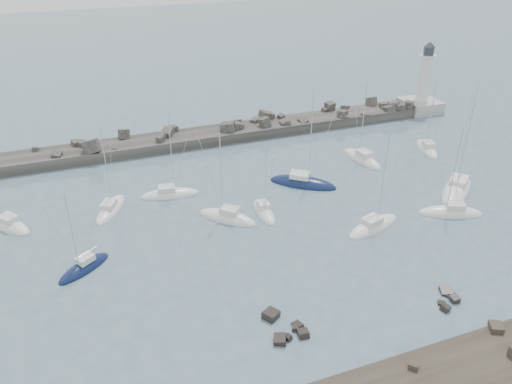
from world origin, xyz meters
TOP-DOWN VIEW (x-y plane):
  - ground at (0.00, 0.00)m, footprint 400.00×400.00m
  - rock_cluster_near at (-3.67, -8.92)m, footprint 3.76×5.07m
  - rock_cluster_far at (14.13, -10.92)m, footprint 3.34×3.69m
  - breakwater at (-7.20, 37.98)m, footprint 115.00×7.50m
  - lighthouse at (47.00, 38.00)m, footprint 7.00×7.00m
  - sailboat_1 at (-29.29, 20.05)m, footprint 6.83×8.04m
  - sailboat_2 at (-20.86, 7.24)m, footprint 6.68×5.63m
  - sailboat_3 at (-16.61, 19.42)m, footprint 5.98×8.21m
  - sailboat_4 at (-8.28, 20.66)m, footprint 8.53×3.80m
  - sailboat_5 at (-2.61, 11.77)m, footprint 7.62×7.54m
  - sailboat_6 at (2.44, 11.50)m, footprint 2.37×6.83m
  - sailboat_7 at (14.14, 3.28)m, footprint 9.03×5.12m
  - sailboat_8 at (10.81, 17.11)m, footprint 9.74×8.65m
  - sailboat_9 at (25.55, 2.49)m, footprint 8.73×5.76m
  - sailboat_10 at (23.45, 21.39)m, footprint 3.90×9.05m
  - sailboat_11 at (30.69, 7.46)m, footprint 10.84×9.71m
  - sailboat_12 at (35.83, 21.00)m, footprint 4.65×8.22m

SIDE VIEW (x-z plane):
  - ground at x=0.00m, z-range 0.00..0.00m
  - rock_cluster_far at x=14.13m, z-range -0.68..0.71m
  - rock_cluster_near at x=-3.67m, z-range -0.54..0.78m
  - sailboat_4 at x=-8.28m, z-range -6.37..6.64m
  - sailboat_3 at x=-16.61m, z-range -6.20..6.46m
  - sailboat_7 at x=14.14m, z-range -6.68..6.95m
  - sailboat_6 at x=2.44m, z-range -5.29..5.57m
  - sailboat_1 at x=-29.29m, z-range -6.32..6.61m
  - sailboat_11 at x=30.69m, z-range -8.58..8.87m
  - sailboat_2 at x=-20.86m, z-range -5.31..5.61m
  - sailboat_8 at x=10.81m, z-range -7.73..8.03m
  - sailboat_12 at x=35.83m, z-range -6.14..6.44m
  - sailboat_9 at x=25.55m, z-range -6.55..6.84m
  - sailboat_10 at x=23.45m, z-range -6.84..7.15m
  - sailboat_5 at x=-2.61m, z-range -6.42..6.74m
  - breakwater at x=-7.20m, z-range -2.43..3.11m
  - lighthouse at x=47.00m, z-range -4.21..10.39m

